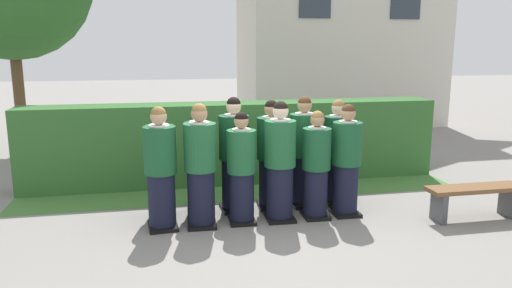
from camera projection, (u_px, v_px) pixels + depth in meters
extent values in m
plane|color=gray|center=(260.00, 220.00, 6.84)|extent=(60.00, 60.00, 0.00)
cylinder|color=black|center=(162.00, 201.00, 6.50)|extent=(0.36, 0.36, 0.76)
cube|color=black|center=(163.00, 226.00, 6.57)|extent=(0.42, 0.50, 0.05)
cylinder|color=#19512D|center=(160.00, 150.00, 6.37)|extent=(0.43, 0.43, 0.63)
cylinder|color=white|center=(159.00, 126.00, 6.30)|extent=(0.27, 0.27, 0.03)
cube|color=#236038|center=(158.00, 138.00, 6.53)|extent=(0.04, 0.01, 0.28)
sphere|color=tan|center=(159.00, 117.00, 6.28)|extent=(0.22, 0.22, 0.22)
sphere|color=olive|center=(158.00, 114.00, 6.27)|extent=(0.20, 0.20, 0.20)
cylinder|color=black|center=(201.00, 198.00, 6.60)|extent=(0.37, 0.37, 0.78)
cube|color=black|center=(202.00, 223.00, 6.67)|extent=(0.41, 0.50, 0.05)
cylinder|color=#1E5B33|center=(200.00, 147.00, 6.46)|extent=(0.44, 0.44, 0.64)
cylinder|color=white|center=(199.00, 123.00, 6.39)|extent=(0.27, 0.27, 0.03)
cube|color=#236038|center=(199.00, 135.00, 6.64)|extent=(0.04, 0.01, 0.28)
sphere|color=tan|center=(199.00, 114.00, 6.37)|extent=(0.22, 0.22, 0.22)
sphere|color=olive|center=(199.00, 111.00, 6.36)|extent=(0.20, 0.20, 0.20)
cube|color=white|center=(199.00, 150.00, 6.75)|extent=(0.15, 0.01, 0.20)
cylinder|color=black|center=(242.00, 197.00, 6.73)|extent=(0.34, 0.34, 0.71)
cube|color=black|center=(242.00, 220.00, 6.80)|extent=(0.37, 0.45, 0.05)
cylinder|color=#1E5B33|center=(241.00, 151.00, 6.60)|extent=(0.40, 0.40, 0.59)
cylinder|color=white|center=(241.00, 130.00, 6.55)|extent=(0.25, 0.25, 0.03)
cube|color=#236038|center=(240.00, 140.00, 6.77)|extent=(0.04, 0.01, 0.26)
sphere|color=tan|center=(241.00, 121.00, 6.52)|extent=(0.20, 0.20, 0.20)
sphere|color=black|center=(241.00, 119.00, 6.52)|extent=(0.19, 0.19, 0.19)
cube|color=white|center=(239.00, 154.00, 6.88)|extent=(0.15, 0.01, 0.20)
cylinder|color=black|center=(280.00, 193.00, 6.83)|extent=(0.37, 0.37, 0.78)
cube|color=black|center=(279.00, 217.00, 6.91)|extent=(0.40, 0.49, 0.05)
cylinder|color=#1E5B33|center=(280.00, 144.00, 6.69)|extent=(0.44, 0.44, 0.64)
cylinder|color=white|center=(280.00, 120.00, 6.63)|extent=(0.27, 0.27, 0.03)
cube|color=#236038|center=(277.00, 132.00, 6.87)|extent=(0.04, 0.01, 0.28)
sphere|color=beige|center=(281.00, 111.00, 6.60)|extent=(0.22, 0.22, 0.22)
sphere|color=black|center=(281.00, 108.00, 6.60)|extent=(0.20, 0.20, 0.20)
cube|color=white|center=(276.00, 146.00, 6.98)|extent=(0.15, 0.01, 0.20)
cylinder|color=black|center=(316.00, 193.00, 6.93)|extent=(0.34, 0.34, 0.71)
cube|color=black|center=(315.00, 215.00, 7.00)|extent=(0.37, 0.45, 0.05)
cylinder|color=#19512D|center=(317.00, 149.00, 6.80)|extent=(0.40, 0.40, 0.59)
cylinder|color=white|center=(317.00, 128.00, 6.75)|extent=(0.25, 0.25, 0.03)
cube|color=#236038|center=(313.00, 138.00, 6.97)|extent=(0.04, 0.01, 0.26)
sphere|color=tan|center=(317.00, 120.00, 6.72)|extent=(0.20, 0.20, 0.20)
sphere|color=olive|center=(317.00, 117.00, 6.72)|extent=(0.18, 0.18, 0.18)
cube|color=white|center=(311.00, 151.00, 7.07)|extent=(0.15, 0.01, 0.20)
cylinder|color=black|center=(345.00, 189.00, 7.05)|extent=(0.36, 0.36, 0.74)
cube|color=black|center=(345.00, 212.00, 7.12)|extent=(0.38, 0.47, 0.05)
cylinder|color=#19512D|center=(347.00, 144.00, 6.92)|extent=(0.42, 0.42, 0.62)
cylinder|color=white|center=(348.00, 122.00, 6.85)|extent=(0.26, 0.26, 0.03)
cube|color=#236038|center=(342.00, 133.00, 7.08)|extent=(0.04, 0.01, 0.27)
sphere|color=tan|center=(348.00, 113.00, 6.83)|extent=(0.21, 0.21, 0.21)
sphere|color=#472D19|center=(348.00, 111.00, 6.82)|extent=(0.19, 0.19, 0.19)
cube|color=white|center=(340.00, 146.00, 7.19)|extent=(0.15, 0.01, 0.20)
cylinder|color=black|center=(162.00, 191.00, 7.00)|extent=(0.35, 0.35, 0.72)
cube|color=black|center=(162.00, 213.00, 7.07)|extent=(0.38, 0.46, 0.05)
cylinder|color=#1E5B33|center=(160.00, 146.00, 6.87)|extent=(0.41, 0.41, 0.60)
cylinder|color=white|center=(159.00, 125.00, 6.81)|extent=(0.25, 0.25, 0.03)
cube|color=gold|center=(159.00, 136.00, 7.03)|extent=(0.04, 0.01, 0.26)
sphere|color=tan|center=(159.00, 117.00, 6.79)|extent=(0.20, 0.20, 0.20)
sphere|color=black|center=(158.00, 114.00, 6.78)|extent=(0.19, 0.19, 0.19)
cylinder|color=black|center=(200.00, 188.00, 7.12)|extent=(0.35, 0.35, 0.74)
cube|color=black|center=(200.00, 210.00, 7.19)|extent=(0.39, 0.47, 0.05)
cylinder|color=#144728|center=(199.00, 143.00, 6.99)|extent=(0.42, 0.42, 0.61)
cylinder|color=white|center=(198.00, 122.00, 6.93)|extent=(0.26, 0.26, 0.03)
cube|color=navy|center=(198.00, 132.00, 7.16)|extent=(0.04, 0.01, 0.27)
sphere|color=tan|center=(198.00, 114.00, 6.90)|extent=(0.21, 0.21, 0.21)
sphere|color=black|center=(198.00, 111.00, 6.90)|extent=(0.19, 0.19, 0.19)
cylinder|color=black|center=(234.00, 184.00, 7.23)|extent=(0.37, 0.37, 0.78)
cube|color=black|center=(235.00, 208.00, 7.30)|extent=(0.42, 0.51, 0.05)
cylinder|color=#144728|center=(234.00, 137.00, 7.09)|extent=(0.44, 0.44, 0.65)
cylinder|color=white|center=(234.00, 115.00, 7.02)|extent=(0.27, 0.27, 0.03)
cube|color=gold|center=(231.00, 126.00, 7.26)|extent=(0.04, 0.01, 0.28)
sphere|color=beige|center=(234.00, 107.00, 7.00)|extent=(0.22, 0.22, 0.22)
sphere|color=black|center=(234.00, 104.00, 6.99)|extent=(0.20, 0.20, 0.20)
cylinder|color=black|center=(271.00, 183.00, 7.34)|extent=(0.36, 0.36, 0.76)
cube|color=black|center=(271.00, 205.00, 7.41)|extent=(0.41, 0.49, 0.05)
cylinder|color=#144728|center=(271.00, 138.00, 7.20)|extent=(0.43, 0.43, 0.63)
cylinder|color=white|center=(271.00, 117.00, 7.14)|extent=(0.27, 0.27, 0.03)
cube|color=#236038|center=(269.00, 128.00, 7.38)|extent=(0.04, 0.01, 0.28)
sphere|color=tan|center=(271.00, 109.00, 7.12)|extent=(0.21, 0.21, 0.21)
sphere|color=black|center=(271.00, 107.00, 7.11)|extent=(0.20, 0.20, 0.20)
cube|color=white|center=(268.00, 141.00, 7.49)|extent=(0.15, 0.02, 0.20)
cylinder|color=black|center=(303.00, 180.00, 7.46)|extent=(0.37, 0.37, 0.78)
cube|color=black|center=(303.00, 203.00, 7.53)|extent=(0.41, 0.50, 0.05)
cylinder|color=#19512D|center=(304.00, 135.00, 7.32)|extent=(0.44, 0.44, 0.64)
cylinder|color=white|center=(304.00, 114.00, 7.25)|extent=(0.27, 0.27, 0.03)
cube|color=gold|center=(300.00, 125.00, 7.49)|extent=(0.04, 0.01, 0.28)
sphere|color=tan|center=(305.00, 105.00, 7.23)|extent=(0.22, 0.22, 0.22)
sphere|color=#472D19|center=(305.00, 103.00, 7.22)|extent=(0.20, 0.20, 0.20)
cube|color=white|center=(298.00, 138.00, 7.60)|extent=(0.15, 0.01, 0.20)
cylinder|color=black|center=(336.00, 179.00, 7.58)|extent=(0.36, 0.36, 0.75)
cube|color=black|center=(335.00, 200.00, 7.65)|extent=(0.40, 0.48, 0.05)
cylinder|color=#144728|center=(337.00, 136.00, 7.45)|extent=(0.42, 0.42, 0.62)
cylinder|color=white|center=(338.00, 116.00, 7.39)|extent=(0.26, 0.26, 0.03)
cube|color=navy|center=(334.00, 126.00, 7.62)|extent=(0.04, 0.01, 0.27)
sphere|color=beige|center=(338.00, 108.00, 7.36)|extent=(0.21, 0.21, 0.21)
sphere|color=olive|center=(339.00, 106.00, 7.36)|extent=(0.19, 0.19, 0.19)
cube|color=white|center=(332.00, 139.00, 7.73)|extent=(0.15, 0.02, 0.20)
cube|color=#33662D|center=(236.00, 142.00, 8.74)|extent=(7.37, 0.70, 1.43)
cube|color=beige|center=(339.00, 27.00, 15.10)|extent=(5.95, 3.23, 5.99)
cylinder|color=brown|center=(20.00, 105.00, 10.93)|extent=(0.24, 0.24, 2.21)
cube|color=brown|center=(475.00, 188.00, 6.82)|extent=(1.40, 0.36, 0.06)
cube|color=#4C4C51|center=(439.00, 207.00, 6.76)|extent=(0.08, 0.32, 0.42)
cube|color=#4C4C51|center=(508.00, 202.00, 6.98)|extent=(0.08, 0.32, 0.42)
cube|color=#477A38|center=(243.00, 193.00, 8.11)|extent=(7.37, 0.90, 0.01)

